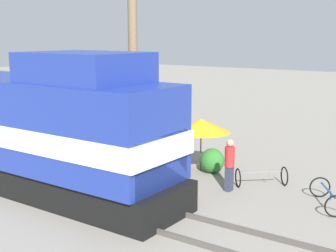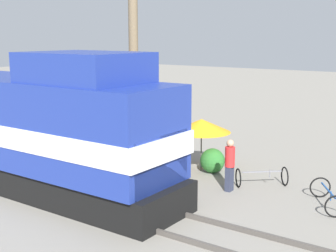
{
  "view_description": "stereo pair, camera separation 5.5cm",
  "coord_description": "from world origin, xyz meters",
  "px_view_note": "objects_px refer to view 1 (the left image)",
  "views": [
    {
      "loc": [
        -10.24,
        -9.36,
        5.28
      ],
      "look_at": [
        1.2,
        -1.3,
        2.56
      ],
      "focal_mm": 50.0,
      "sensor_mm": 36.0,
      "label": 1
    },
    {
      "loc": [
        -10.2,
        -9.4,
        5.28
      ],
      "look_at": [
        1.2,
        -1.3,
        2.56
      ],
      "focal_mm": 50.0,
      "sensor_mm": 36.0,
      "label": 2
    }
  ],
  "objects_px": {
    "utility_pole": "(133,39)",
    "bicycle": "(261,177)",
    "vendor_umbrella": "(201,125)",
    "bicycle_spare": "(328,196)",
    "billboard_sign": "(79,99)",
    "locomotive": "(0,124)",
    "person_bystander": "(230,163)"
  },
  "relations": [
    {
      "from": "vendor_umbrella",
      "to": "billboard_sign",
      "type": "distance_m",
      "value": 5.95
    },
    {
      "from": "utility_pole",
      "to": "person_bystander",
      "type": "relative_size",
      "value": 5.57
    },
    {
      "from": "utility_pole",
      "to": "billboard_sign",
      "type": "xyz_separation_m",
      "value": [
        -1.05,
        2.3,
        -2.6
      ]
    },
    {
      "from": "locomotive",
      "to": "bicycle",
      "type": "distance_m",
      "value": 9.69
    },
    {
      "from": "utility_pole",
      "to": "billboard_sign",
      "type": "distance_m",
      "value": 3.62
    },
    {
      "from": "bicycle_spare",
      "to": "vendor_umbrella",
      "type": "bearing_deg",
      "value": 135.18
    },
    {
      "from": "billboard_sign",
      "to": "bicycle_spare",
      "type": "bearing_deg",
      "value": -91.64
    },
    {
      "from": "utility_pole",
      "to": "bicycle_spare",
      "type": "xyz_separation_m",
      "value": [
        -1.37,
        -8.89,
        -4.76
      ]
    },
    {
      "from": "locomotive",
      "to": "bicycle",
      "type": "relative_size",
      "value": 9.3
    },
    {
      "from": "bicycle",
      "to": "utility_pole",
      "type": "bearing_deg",
      "value": 42.0
    },
    {
      "from": "utility_pole",
      "to": "bicycle",
      "type": "distance_m",
      "value": 7.98
    },
    {
      "from": "billboard_sign",
      "to": "person_bystander",
      "type": "xyz_separation_m",
      "value": [
        -0.73,
        -7.95,
        -1.52
      ]
    },
    {
      "from": "billboard_sign",
      "to": "bicycle",
      "type": "bearing_deg",
      "value": -87.51
    },
    {
      "from": "bicycle_spare",
      "to": "person_bystander",
      "type": "bearing_deg",
      "value": 154.82
    },
    {
      "from": "locomotive",
      "to": "billboard_sign",
      "type": "distance_m",
      "value": 4.35
    },
    {
      "from": "bicycle_spare",
      "to": "utility_pole",
      "type": "bearing_deg",
      "value": 138.85
    },
    {
      "from": "billboard_sign",
      "to": "bicycle",
      "type": "distance_m",
      "value": 8.93
    },
    {
      "from": "locomotive",
      "to": "bicycle_spare",
      "type": "bearing_deg",
      "value": -69.78
    },
    {
      "from": "vendor_umbrella",
      "to": "person_bystander",
      "type": "xyz_separation_m",
      "value": [
        -1.59,
        -2.11,
        -0.82
      ]
    },
    {
      "from": "locomotive",
      "to": "person_bystander",
      "type": "height_order",
      "value": "locomotive"
    },
    {
      "from": "vendor_umbrella",
      "to": "bicycle_spare",
      "type": "xyz_separation_m",
      "value": [
        -1.18,
        -5.34,
        -1.46
      ]
    },
    {
      "from": "billboard_sign",
      "to": "bicycle",
      "type": "relative_size",
      "value": 1.92
    },
    {
      "from": "vendor_umbrella",
      "to": "billboard_sign",
      "type": "xyz_separation_m",
      "value": [
        -0.86,
        5.85,
        0.7
      ]
    },
    {
      "from": "person_bystander",
      "to": "vendor_umbrella",
      "type": "bearing_deg",
      "value": 53.02
    },
    {
      "from": "billboard_sign",
      "to": "utility_pole",
      "type": "bearing_deg",
      "value": -65.48
    },
    {
      "from": "utility_pole",
      "to": "bicycle",
      "type": "relative_size",
      "value": 5.76
    },
    {
      "from": "person_bystander",
      "to": "bicycle_spare",
      "type": "distance_m",
      "value": 3.32
    },
    {
      "from": "locomotive",
      "to": "bicycle",
      "type": "height_order",
      "value": "locomotive"
    },
    {
      "from": "utility_pole",
      "to": "vendor_umbrella",
      "type": "height_order",
      "value": "utility_pole"
    },
    {
      "from": "locomotive",
      "to": "utility_pole",
      "type": "relative_size",
      "value": 1.61
    },
    {
      "from": "locomotive",
      "to": "utility_pole",
      "type": "xyz_separation_m",
      "value": [
        5.36,
        -1.94,
        3.06
      ]
    },
    {
      "from": "billboard_sign",
      "to": "bicycle_spare",
      "type": "relative_size",
      "value": 1.78
    }
  ]
}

